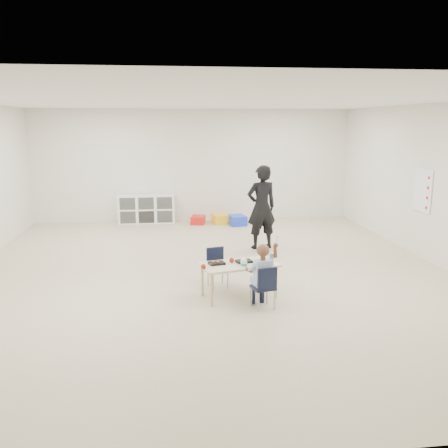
{
  "coord_description": "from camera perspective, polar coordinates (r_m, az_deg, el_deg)",
  "views": [
    {
      "loc": [
        -0.67,
        -7.52,
        2.47
      ],
      "look_at": [
        0.23,
        -0.05,
        0.85
      ],
      "focal_mm": 38.0,
      "sensor_mm": 36.0,
      "label": 1
    }
  ],
  "objects": [
    {
      "name": "apple_far",
      "position": [
        6.51,
        -2.5,
        -5.14
      ],
      "size": [
        0.07,
        0.07,
        0.07
      ],
      "primitive_type": "sphere",
      "color": "maroon",
      "rests_on": "table"
    },
    {
      "name": "bin_red",
      "position": [
        11.76,
        -3.14,
        0.5
      ],
      "size": [
        0.4,
        0.47,
        0.2
      ],
      "primitive_type": "cube",
      "rotation": [
        0.0,
        0.0,
        -0.24
      ],
      "color": "red",
      "rests_on": "ground"
    },
    {
      "name": "room",
      "position": [
        7.62,
        -1.78,
        4.08
      ],
      "size": [
        9.0,
        9.02,
        2.8
      ],
      "color": "beige",
      "rests_on": "ground"
    },
    {
      "name": "bin_yellow",
      "position": [
        11.81,
        -0.42,
        0.65
      ],
      "size": [
        0.45,
        0.53,
        0.23
      ],
      "primitive_type": "cube",
      "rotation": [
        0.0,
        0.0,
        0.16
      ],
      "color": "yellow",
      "rests_on": "ground"
    },
    {
      "name": "adult",
      "position": [
        9.37,
        4.53,
        2.03
      ],
      "size": [
        0.68,
        0.52,
        1.66
      ],
      "primitive_type": "imported",
      "rotation": [
        0.0,
        0.0,
        3.36
      ],
      "color": "black",
      "rests_on": "ground"
    },
    {
      "name": "table",
      "position": [
        6.84,
        1.82,
        -6.74
      ],
      "size": [
        1.19,
        0.78,
        0.5
      ],
      "rotation": [
        0.0,
        0.0,
        0.23
      ],
      "color": "beige",
      "rests_on": "ground"
    },
    {
      "name": "chair_near",
      "position": [
        6.46,
        4.72,
        -7.52
      ],
      "size": [
        0.35,
        0.33,
        0.6
      ],
      "primitive_type": null,
      "rotation": [
        0.0,
        0.0,
        0.23
      ],
      "color": "black",
      "rests_on": "ground"
    },
    {
      "name": "cubby_shelf",
      "position": [
        12.0,
        -9.3,
        1.81
      ],
      "size": [
        1.4,
        0.4,
        0.7
      ],
      "primitive_type": "cube",
      "color": "white",
      "rests_on": "ground"
    },
    {
      "name": "child",
      "position": [
        6.4,
        4.75,
        -6.06
      ],
      "size": [
        0.48,
        0.48,
        0.95
      ],
      "primitive_type": null,
      "rotation": [
        0.0,
        0.0,
        0.23
      ],
      "color": "#BCD8FE",
      "rests_on": "chair_near"
    },
    {
      "name": "chair_far",
      "position": [
        7.22,
        -0.75,
        -5.35
      ],
      "size": [
        0.35,
        0.33,
        0.6
      ],
      "primitive_type": null,
      "rotation": [
        0.0,
        0.0,
        0.23
      ],
      "color": "black",
      "rests_on": "ground"
    },
    {
      "name": "lunch_tray_near",
      "position": [
        6.83,
        2.42,
        -4.49
      ],
      "size": [
        0.25,
        0.21,
        0.03
      ],
      "primitive_type": "cube",
      "rotation": [
        0.0,
        0.0,
        0.23
      ],
      "color": "black",
      "rests_on": "table"
    },
    {
      "name": "milk_carton",
      "position": [
        6.63,
        2.4,
        -4.68
      ],
      "size": [
        0.08,
        0.08,
        0.1
      ],
      "primitive_type": "cube",
      "rotation": [
        0.0,
        0.0,
        0.23
      ],
      "color": "white",
      "rests_on": "table"
    },
    {
      "name": "rules_poster",
      "position": [
        9.43,
        22.77,
        3.77
      ],
      "size": [
        0.02,
        0.6,
        0.8
      ],
      "primitive_type": "cube",
      "color": "white",
      "rests_on": "room"
    },
    {
      "name": "apple_near",
      "position": [
        6.79,
        0.93,
        -4.39
      ],
      "size": [
        0.07,
        0.07,
        0.07
      ],
      "primitive_type": "sphere",
      "color": "maroon",
      "rests_on": "table"
    },
    {
      "name": "bin_blue",
      "position": [
        11.61,
        1.58,
        0.46
      ],
      "size": [
        0.46,
        0.55,
        0.24
      ],
      "primitive_type": "cube",
      "rotation": [
        0.0,
        0.0,
        0.19
      ],
      "color": "blue",
      "rests_on": "ground"
    },
    {
      "name": "lunch_tray_far",
      "position": [
        6.73,
        -0.89,
        -4.74
      ],
      "size": [
        0.25,
        0.21,
        0.03
      ],
      "primitive_type": "cube",
      "rotation": [
        0.0,
        0.0,
        0.23
      ],
      "color": "black",
      "rests_on": "table"
    },
    {
      "name": "bread_roll",
      "position": [
        6.75,
        4.19,
        -4.54
      ],
      "size": [
        0.09,
        0.09,
        0.07
      ],
      "primitive_type": "ellipsoid",
      "color": "tan",
      "rests_on": "table"
    }
  ]
}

